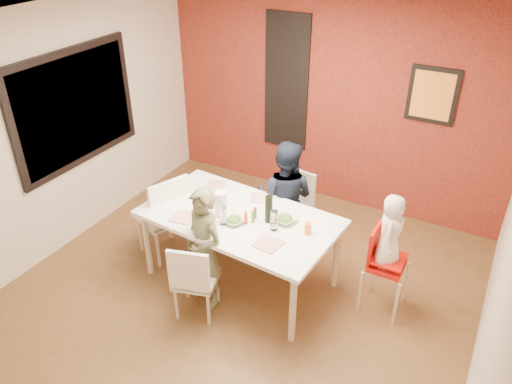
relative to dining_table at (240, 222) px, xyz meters
The scene contains 35 objects.
ground 0.76m from the dining_table, 55.12° to the right, with size 4.50×4.50×0.00m, color brown.
ceiling 1.97m from the dining_table, 55.12° to the right, with size 4.50×4.50×0.02m, color silver.
wall_back 2.18m from the dining_table, 86.88° to the left, with size 4.50×0.02×2.70m, color beige.
wall_front 2.49m from the dining_table, 87.30° to the right, with size 4.50×0.02×2.70m, color beige.
wall_left 2.23m from the dining_table, behind, with size 0.02×4.50×2.70m, color beige.
wall_right 2.45m from the dining_table, ahead, with size 0.02×4.50×2.70m, color beige.
brick_accent_wall 2.16m from the dining_table, 86.85° to the left, with size 4.50×0.02×2.70m, color maroon.
picture_window_frame 2.26m from the dining_table, behind, with size 0.05×1.70×1.30m, color black.
picture_window_pane 2.24m from the dining_table, behind, with size 0.02×1.55×1.15m, color black.
glassblock_strip 2.24m from the dining_table, 103.33° to the left, with size 0.55×0.03×1.70m, color silver.
glassblock_surround 2.24m from the dining_table, 103.37° to the left, with size 0.60×0.03×1.76m, color black.
art_print_frame 2.60m from the dining_table, 57.31° to the left, with size 0.54×0.03×0.64m, color black.
art_print_canvas 2.59m from the dining_table, 57.12° to the left, with size 0.44×0.01×0.54m, color gold.
dining_table is the anchor object (origin of this frame).
chair_near 0.74m from the dining_table, 99.34° to the right, with size 0.49×0.49×0.85m.
chair_far 0.99m from the dining_table, 79.42° to the left, with size 0.46×0.46×0.88m.
chair_left 0.93m from the dining_table, behind, with size 0.62×0.62×1.03m.
high_chair 1.45m from the dining_table, 12.64° to the left, with size 0.39×0.39×0.91m.
child_near 0.48m from the dining_table, 106.57° to the right, with size 0.47×0.31×1.30m, color #5B5B41.
child_far 0.73m from the dining_table, 76.79° to the left, with size 0.67×0.52×1.37m, color black.
toddler 1.47m from the dining_table, 12.45° to the left, with size 0.37×0.24×0.75m, color silver.
plate_near_left 0.56m from the dining_table, 147.56° to the right, with size 0.22×0.22×0.01m, color white.
plate_far_mid 0.41m from the dining_table, 85.88° to the left, with size 0.21×0.21×0.01m, color white.
plate_near_right 0.55m from the dining_table, 30.68° to the right, with size 0.23×0.23×0.01m, color silver.
plate_far_left 0.68m from the dining_table, 143.40° to the left, with size 0.21×0.21×0.01m, color white.
salad_bowl_a 0.16m from the dining_table, 83.25° to the right, with size 0.21×0.21×0.05m, color white.
salad_bowl_b 0.47m from the dining_table, 16.49° to the left, with size 0.23×0.23×0.06m, color white.
wine_bottle 0.37m from the dining_table, 10.42° to the left, with size 0.07×0.07×0.28m, color black.
wine_glass_a 0.26m from the dining_table, 109.19° to the right, with size 0.06×0.06×0.18m, color white.
wine_glass_b 0.45m from the dining_table, ahead, with size 0.07×0.07×0.21m, color white.
paper_towel_roll 0.27m from the dining_table, 155.50° to the right, with size 0.12×0.12×0.27m, color white.
condiment_red 0.21m from the dining_table, 35.45° to the right, with size 0.03×0.03×0.13m, color red.
condiment_green 0.22m from the dining_table, ahead, with size 0.03×0.03×0.12m, color #367326.
condiment_brown 0.21m from the dining_table, 13.20° to the left, with size 0.03×0.03×0.13m, color brown.
sippy_cup 0.73m from the dining_table, ahead, with size 0.07×0.07×0.11m, color orange.
Camera 1 is at (2.02, -3.40, 3.57)m, focal length 35.00 mm.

